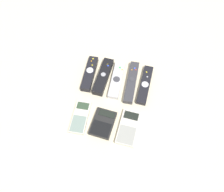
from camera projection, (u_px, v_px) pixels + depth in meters
ground_plane at (110, 104)px, 0.95m from camera, size 3.00×3.00×0.00m
remote_0 at (90, 74)px, 1.01m from camera, size 0.06×0.19×0.03m
remote_1 at (103, 76)px, 1.00m from camera, size 0.05×0.20×0.03m
remote_2 at (118, 80)px, 1.00m from camera, size 0.06×0.20×0.02m
remote_3 at (131, 82)px, 0.99m from camera, size 0.05×0.22×0.03m
remote_4 at (145, 85)px, 0.99m from camera, size 0.05×0.20×0.02m
calculator_0 at (80, 117)px, 0.91m from camera, size 0.07×0.15×0.02m
calculator_1 at (103, 123)px, 0.89m from camera, size 0.09×0.13×0.02m
calculator_2 at (128, 128)px, 0.88m from camera, size 0.08×0.15×0.02m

